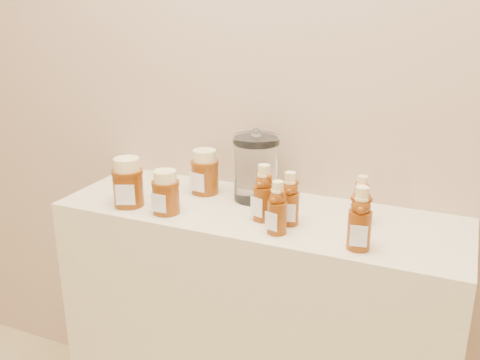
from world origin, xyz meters
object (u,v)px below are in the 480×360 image
at_px(bear_bottle_front_left, 277,204).
at_px(glass_canister, 256,165).
at_px(honey_jar_left, 128,182).
at_px(bear_bottle_back_left, 264,189).
at_px(display_table, 256,340).

xyz_separation_m(bear_bottle_front_left, glass_canister, (-0.15, 0.21, 0.03)).
xyz_separation_m(honey_jar_left, glass_canister, (0.33, 0.20, 0.04)).
bearing_deg(glass_canister, bear_bottle_back_left, -60.15).
relative_size(bear_bottle_back_left, glass_canister, 0.84).
height_order(bear_bottle_front_left, glass_canister, glass_canister).
height_order(display_table, bear_bottle_back_left, bear_bottle_back_left).
bearing_deg(honey_jar_left, display_table, -6.64).
bearing_deg(bear_bottle_front_left, bear_bottle_back_left, 148.17).
relative_size(bear_bottle_back_left, honey_jar_left, 1.24).
distance_m(bear_bottle_front_left, glass_canister, 0.26).
height_order(display_table, bear_bottle_front_left, bear_bottle_front_left).
xyz_separation_m(display_table, glass_canister, (-0.04, 0.09, 0.56)).
bearing_deg(display_table, glass_canister, 116.19).
distance_m(bear_bottle_back_left, bear_bottle_front_left, 0.10).
bearing_deg(bear_bottle_front_left, honey_jar_left, -166.25).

